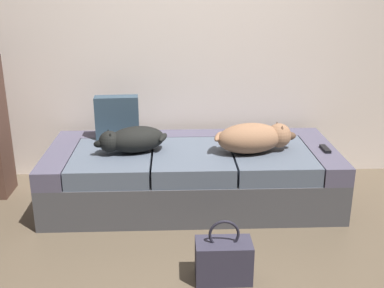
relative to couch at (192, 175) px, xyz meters
The scene contains 8 objects.
ground_plane 1.00m from the couch, 90.00° to the right, with size 10.00×10.00×0.00m, color brown.
back_wall 1.34m from the couch, 90.00° to the left, with size 6.40×0.10×2.80m, color beige.
couch is the anchor object (origin of this frame).
dog_dark 0.54m from the couch, behind, with size 0.54×0.35×0.19m.
dog_tan 0.57m from the couch, 12.69° to the right, with size 0.64×0.35×0.22m.
tv_remote 1.02m from the couch, ahead, with size 0.04×0.15×0.02m, color black.
throw_pillow 0.75m from the couch, 155.08° to the left, with size 0.34×0.12×0.34m, color #2C3E4D.
handbag 1.05m from the couch, 82.34° to the right, with size 0.32×0.18×0.38m.
Camera 1 is at (-0.13, -2.39, 1.64)m, focal length 44.38 mm.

